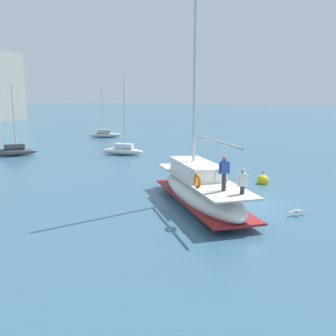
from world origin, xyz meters
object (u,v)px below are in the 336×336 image
object	(u,v)px
moored_sloop_near	(105,134)
seagull	(297,211)
mooring_buoy	(263,180)
moored_cutter_right	(123,150)
main_sailboat	(200,188)
moored_sloop_far	(13,151)

from	to	relation	value
moored_sloop_near	seagull	xyz separation A→B (m)	(-21.98, -30.30, -0.25)
mooring_buoy	moored_cutter_right	bearing A→B (deg)	71.63
moored_cutter_right	seagull	xyz separation A→B (m)	(-11.03, -18.94, -0.27)
moored_sloop_near	moored_cutter_right	world-z (taller)	moored_cutter_right
moored_cutter_right	seagull	distance (m)	21.92
main_sailboat	moored_cutter_right	bearing A→B (deg)	50.27
moored_sloop_far	mooring_buoy	world-z (taller)	moored_sloop_far
mooring_buoy	main_sailboat	bearing A→B (deg)	169.05
main_sailboat	mooring_buoy	distance (m)	6.78
main_sailboat	moored_cutter_right	world-z (taller)	main_sailboat
main_sailboat	moored_sloop_near	world-z (taller)	main_sailboat
moored_cutter_right	seagull	size ratio (longest dim) A/B	8.40
moored_cutter_right	mooring_buoy	bearing A→B (deg)	-108.37
mooring_buoy	moored_sloop_near	bearing A→B (deg)	59.02
moored_sloop_near	moored_cutter_right	bearing A→B (deg)	-133.96
main_sailboat	moored_sloop_near	xyz separation A→B (m)	(22.69, 25.49, -0.41)
seagull	main_sailboat	bearing A→B (deg)	98.41
main_sailboat	seagull	xyz separation A→B (m)	(0.71, -4.81, -0.67)
mooring_buoy	seagull	bearing A→B (deg)	-149.16
seagull	mooring_buoy	xyz separation A→B (m)	(5.91, 3.53, -0.01)
main_sailboat	mooring_buoy	size ratio (longest dim) A/B	12.10
moored_sloop_near	seagull	bearing A→B (deg)	-125.96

